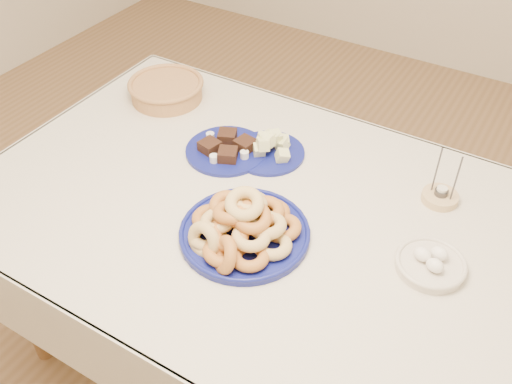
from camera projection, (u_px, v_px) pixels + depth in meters
ground at (263, 358)px, 2.10m from camera, size 5.00×5.00×0.00m
dining_table at (265, 235)px, 1.68m from camera, size 1.71×1.11×0.75m
donut_platter at (243, 227)px, 1.50m from camera, size 0.45×0.45×0.16m
melon_plate at (269, 147)px, 1.79m from camera, size 0.25×0.25×0.08m
brownie_plate at (227, 149)px, 1.80m from camera, size 0.27×0.27×0.05m
wicker_basket at (166, 89)px, 2.02m from camera, size 0.33×0.33×0.07m
candle_holder at (440, 196)px, 1.63m from camera, size 0.12×0.12×0.17m
egg_bowl at (431, 263)px, 1.43m from camera, size 0.22×0.22×0.06m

